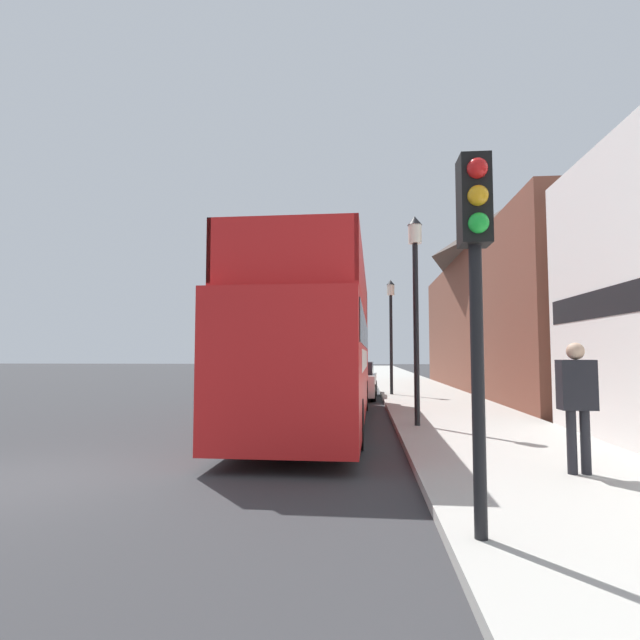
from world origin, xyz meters
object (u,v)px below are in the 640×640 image
at_px(parked_car_ahead_of_bus, 354,381).
at_px(lamp_post_second, 391,315).
at_px(tour_bus, 318,354).
at_px(lamp_post_nearest, 415,281).
at_px(traffic_signal, 476,254).
at_px(pedestrian_nearest, 577,394).

relative_size(parked_car_ahead_of_bus, lamp_post_second, 0.91).
relative_size(tour_bus, lamp_post_nearest, 2.24).
xyz_separation_m(tour_bus, parked_car_ahead_of_bus, (0.79, 7.90, -1.12)).
xyz_separation_m(tour_bus, lamp_post_second, (2.37, 8.39, 1.66)).
bearing_deg(traffic_signal, lamp_post_second, 89.55).
bearing_deg(parked_car_ahead_of_bus, lamp_post_nearest, -77.04).
bearing_deg(tour_bus, lamp_post_second, 75.40).
distance_m(tour_bus, traffic_signal, 8.68).
distance_m(lamp_post_nearest, lamp_post_second, 9.40).
bearing_deg(parked_car_ahead_of_bus, pedestrian_nearest, -73.57).
bearing_deg(tour_bus, traffic_signal, -73.80).
distance_m(tour_bus, lamp_post_second, 8.88).
relative_size(traffic_signal, lamp_post_nearest, 0.70).
relative_size(tour_bus, pedestrian_nearest, 6.14).
bearing_deg(lamp_post_second, traffic_signal, -90.45).
bearing_deg(lamp_post_second, pedestrian_nearest, -82.68).
xyz_separation_m(parked_car_ahead_of_bus, traffic_signal, (1.45, -16.24, 2.02)).
relative_size(pedestrian_nearest, lamp_post_nearest, 0.37).
xyz_separation_m(pedestrian_nearest, traffic_signal, (-1.94, -2.65, 1.49)).
distance_m(parked_car_ahead_of_bus, lamp_post_second, 3.23).
xyz_separation_m(lamp_post_nearest, lamp_post_second, (-0.08, 9.40, -0.09)).
distance_m(pedestrian_nearest, traffic_signal, 3.61).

